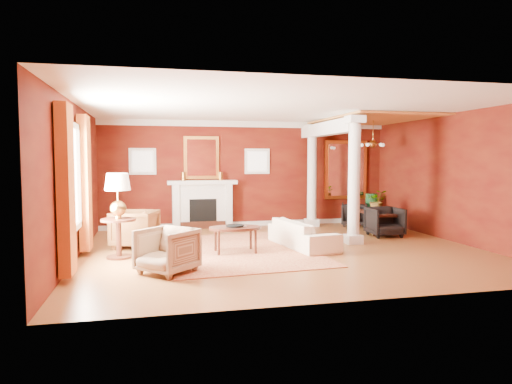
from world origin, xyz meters
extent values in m
plane|color=brown|center=(0.00, 0.00, 0.00)|extent=(8.00, 8.00, 0.00)
cube|color=#621F0D|center=(0.00, 3.50, 1.45)|extent=(8.00, 0.04, 2.90)
cube|color=#621F0D|center=(0.00, -3.50, 1.45)|extent=(8.00, 0.04, 2.90)
cube|color=#621F0D|center=(-4.00, 0.00, 1.45)|extent=(0.04, 7.00, 2.90)
cube|color=#621F0D|center=(4.00, 0.00, 1.45)|extent=(0.04, 7.00, 2.90)
cube|color=white|center=(0.00, 0.00, 2.90)|extent=(8.00, 7.00, 0.04)
cube|color=silver|center=(-1.30, 3.33, 0.60)|extent=(1.60, 0.34, 1.20)
cube|color=black|center=(-1.30, 3.16, 0.45)|extent=(0.72, 0.03, 0.70)
cube|color=black|center=(-1.30, 3.16, 0.10)|extent=(1.20, 0.05, 0.20)
cube|color=silver|center=(-1.30, 3.29, 1.24)|extent=(1.85, 0.42, 0.10)
cube|color=silver|center=(-2.00, 3.30, 0.60)|extent=(0.16, 0.40, 1.20)
cube|color=silver|center=(-0.60, 3.30, 0.60)|extent=(0.16, 0.40, 1.20)
cube|color=gold|center=(-1.30, 3.46, 1.90)|extent=(0.95, 0.06, 1.15)
cube|color=white|center=(-1.30, 3.42, 1.90)|extent=(0.78, 0.02, 0.98)
cube|color=silver|center=(-2.85, 3.47, 1.80)|extent=(0.70, 0.06, 0.70)
cube|color=white|center=(-2.85, 3.44, 1.80)|extent=(0.54, 0.02, 0.54)
cube|color=silver|center=(0.25, 3.47, 1.80)|extent=(0.70, 0.06, 0.70)
cube|color=white|center=(0.25, 3.44, 1.80)|extent=(0.54, 0.02, 0.54)
cube|color=white|center=(-3.98, -0.60, 1.55)|extent=(0.03, 1.30, 1.70)
cube|color=silver|center=(-3.95, -1.30, 1.55)|extent=(0.08, 0.10, 1.90)
cube|color=silver|center=(-3.95, 0.10, 1.55)|extent=(0.08, 0.10, 1.90)
cube|color=#A44F1C|center=(-3.88, -1.60, 1.40)|extent=(0.18, 0.55, 2.60)
cube|color=#A44F1C|center=(-3.88, 0.40, 1.40)|extent=(0.18, 0.55, 2.60)
cube|color=silver|center=(1.70, 0.30, 0.10)|extent=(0.34, 0.34, 0.20)
cylinder|color=silver|center=(1.70, 0.30, 1.45)|extent=(0.26, 0.26, 2.50)
cube|color=silver|center=(1.70, 0.30, 2.72)|extent=(0.36, 0.36, 0.16)
cube|color=silver|center=(1.70, 3.00, 0.10)|extent=(0.34, 0.34, 0.20)
cylinder|color=silver|center=(1.70, 3.00, 1.45)|extent=(0.26, 0.26, 2.50)
cube|color=silver|center=(1.70, 3.00, 2.72)|extent=(0.36, 0.36, 0.16)
cube|color=silver|center=(1.70, 1.90, 2.62)|extent=(0.30, 3.20, 0.32)
cube|color=#CD823C|center=(2.85, 1.75, 2.87)|extent=(2.30, 3.40, 0.04)
cube|color=gold|center=(2.90, 3.46, 1.55)|extent=(1.30, 0.06, 1.70)
cube|color=white|center=(2.90, 3.42, 1.55)|extent=(1.10, 0.02, 1.50)
cylinder|color=#A67934|center=(2.90, 1.80, 2.58)|extent=(0.02, 0.02, 0.65)
sphere|color=#A67934|center=(2.90, 1.80, 2.25)|extent=(0.20, 0.20, 0.20)
sphere|color=beige|center=(3.18, 1.80, 2.22)|extent=(0.09, 0.09, 0.09)
sphere|color=beige|center=(2.99, 2.07, 2.22)|extent=(0.09, 0.09, 0.09)
sphere|color=beige|center=(2.67, 1.96, 2.22)|extent=(0.09, 0.09, 0.09)
sphere|color=beige|center=(2.67, 1.64, 2.22)|extent=(0.09, 0.09, 0.09)
sphere|color=beige|center=(2.99, 1.53, 2.22)|extent=(0.09, 0.09, 0.09)
cube|color=silver|center=(0.00, 3.46, 2.82)|extent=(8.00, 0.08, 0.16)
cube|color=silver|center=(0.00, 3.46, 0.06)|extent=(8.00, 0.08, 0.12)
cube|color=maroon|center=(-0.97, 0.11, 0.01)|extent=(3.25, 4.17, 0.02)
imported|color=#F6E7CE|center=(0.49, 0.17, 0.38)|extent=(0.88, 2.01, 0.76)
imported|color=black|center=(-2.99, 0.93, 0.44)|extent=(1.02, 1.05, 0.87)
imported|color=tan|center=(-2.39, -1.45, 0.41)|extent=(1.09, 1.09, 0.82)
cylinder|color=black|center=(-1.02, -0.11, 0.50)|extent=(1.04, 1.04, 0.05)
cylinder|color=black|center=(-1.38, -0.34, 0.23)|extent=(0.05, 0.05, 0.47)
cylinder|color=black|center=(-0.65, -0.34, 0.23)|extent=(0.05, 0.05, 0.47)
cylinder|color=black|center=(-1.38, 0.12, 0.23)|extent=(0.05, 0.05, 0.47)
cylinder|color=black|center=(-0.65, 0.12, 0.23)|extent=(0.05, 0.05, 0.47)
imported|color=black|center=(-1.01, -0.15, 0.64)|extent=(0.16, 0.10, 0.24)
cylinder|color=black|center=(-3.24, -0.09, 0.02)|extent=(0.47, 0.47, 0.04)
cylinder|color=black|center=(-3.24, -0.09, 0.36)|extent=(0.10, 0.10, 0.73)
cylinder|color=black|center=(-3.24, -0.09, 0.73)|extent=(0.64, 0.64, 0.04)
sphere|color=#A67934|center=(-3.24, -0.09, 0.94)|extent=(0.30, 0.30, 0.30)
cylinder|color=#A67934|center=(-3.24, -0.09, 1.15)|extent=(0.03, 0.03, 0.32)
cone|color=beige|center=(-3.24, -0.09, 1.44)|extent=(0.47, 0.47, 0.32)
imported|color=black|center=(3.05, 1.69, 0.41)|extent=(0.72, 1.54, 0.83)
imported|color=black|center=(2.84, 1.00, 0.39)|extent=(0.78, 0.74, 0.78)
imported|color=black|center=(2.87, 2.76, 0.35)|extent=(0.89, 0.87, 0.70)
sphere|color=#15431E|center=(3.50, 3.00, 0.18)|extent=(0.37, 0.37, 0.37)
cylinder|color=#15431E|center=(3.50, 3.00, 0.44)|extent=(0.33, 0.33, 0.88)
imported|color=#26591E|center=(3.00, 1.71, 1.04)|extent=(0.65, 0.69, 0.43)
camera|label=1|loc=(-2.60, -8.93, 1.86)|focal=32.00mm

